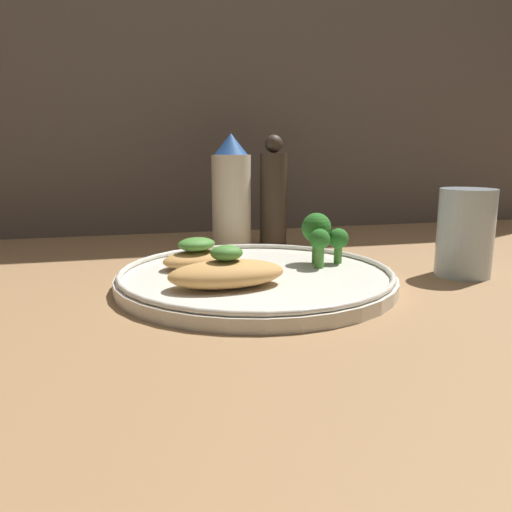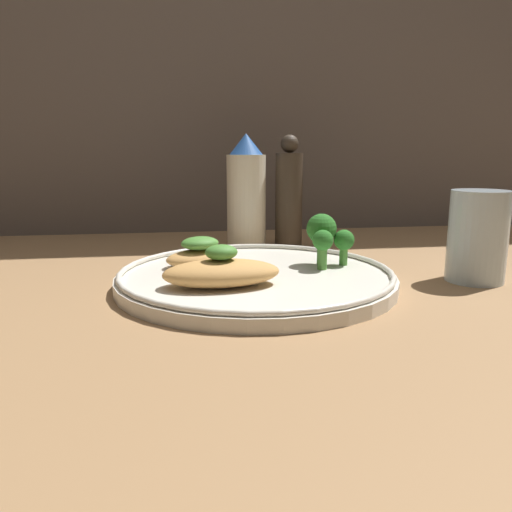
{
  "view_description": "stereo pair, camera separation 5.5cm",
  "coord_description": "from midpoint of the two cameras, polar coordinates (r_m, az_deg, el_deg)",
  "views": [
    {
      "loc": [
        -13.37,
        -52.23,
        14.8
      ],
      "look_at": [
        0.0,
        0.0,
        3.4
      ],
      "focal_mm": 35.0,
      "sensor_mm": 36.0,
      "label": 1
    },
    {
      "loc": [
        -7.98,
        -53.32,
        14.8
      ],
      "look_at": [
        0.0,
        0.0,
        3.4
      ],
      "focal_mm": 35.0,
      "sensor_mm": 36.0,
      "label": 2
    }
  ],
  "objects": [
    {
      "name": "ground_plane",
      "position": [
        0.56,
        -2.82,
        -3.94
      ],
      "size": [
        180.0,
        180.0,
        1.0
      ],
      "primitive_type": "cube",
      "color": "#936D47"
    },
    {
      "name": "sauce_bottle",
      "position": [
        0.76,
        -4.92,
        7.0
      ],
      "size": [
        5.91,
        5.91,
        17.35
      ],
      "color": "beige",
      "rests_on": "ground_plane"
    },
    {
      "name": "plate",
      "position": [
        0.56,
        -2.84,
        -2.46
      ],
      "size": [
        30.91,
        30.91,
        2.0
      ],
      "color": "silver",
      "rests_on": "ground_plane"
    },
    {
      "name": "grilled_meat_front",
      "position": [
        0.5,
        -6.51,
        -1.92
      ],
      "size": [
        12.21,
        6.73,
        4.26
      ],
      "color": "tan",
      "rests_on": "plate"
    },
    {
      "name": "broccoli_bunch",
      "position": [
        0.6,
        4.9,
        2.51
      ],
      "size": [
        5.6,
        5.55,
        6.13
      ],
      "color": "#4C8E38",
      "rests_on": "plate"
    },
    {
      "name": "pepper_grinder",
      "position": [
        0.78,
        -0.05,
        6.81
      ],
      "size": [
        4.17,
        4.17,
        17.19
      ],
      "color": "#382D23",
      "rests_on": "ground_plane"
    },
    {
      "name": "drinking_glass",
      "position": [
        0.63,
        20.55,
        2.48
      ],
      "size": [
        6.51,
        6.51,
        10.46
      ],
      "color": "silver",
      "rests_on": "ground_plane"
    },
    {
      "name": "grilled_meat_middle",
      "position": [
        0.59,
        -9.47,
        -0.01
      ],
      "size": [
        9.43,
        7.49,
        3.57
      ],
      "color": "tan",
      "rests_on": "plate"
    }
  ]
}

